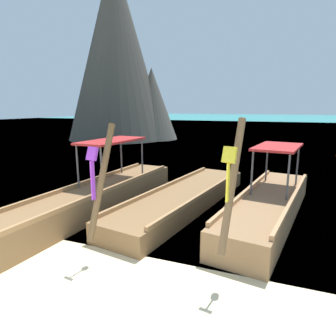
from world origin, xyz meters
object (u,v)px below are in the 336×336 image
Objects in this scene: longtail_boat_violet_ribbon at (184,198)px; karst_rock at (119,55)px; longtail_boat_yellow_ribbon at (268,205)px; longtail_boat_pink_ribbon at (95,197)px.

longtail_boat_violet_ribbon is 0.45× the size of karst_rock.
longtail_boat_yellow_ribbon is (2.31, -0.14, 0.12)m from longtail_boat_violet_ribbon.
karst_rock is (-8.92, 16.91, 6.90)m from longtail_boat_pink_ribbon.
longtail_boat_yellow_ribbon reaches higher than longtail_boat_pink_ribbon.
longtail_boat_pink_ribbon is 2.52m from longtail_boat_violet_ribbon.
longtail_boat_pink_ribbon is 20.33m from karst_rock.
longtail_boat_yellow_ribbon is at bearing 12.85° from longtail_boat_pink_ribbon.
karst_rock is at bearing 125.30° from longtail_boat_violet_ribbon.
longtail_boat_yellow_ribbon is 0.42× the size of karst_rock.
longtail_boat_violet_ribbon is at bearing 27.97° from longtail_boat_pink_ribbon.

